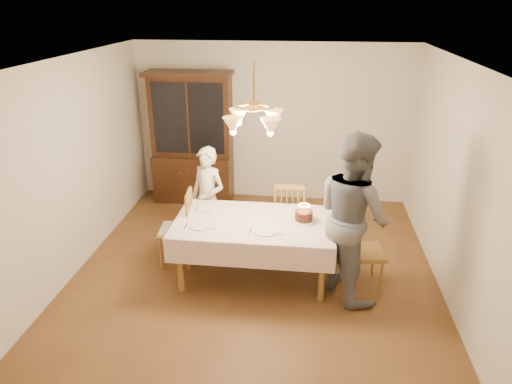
# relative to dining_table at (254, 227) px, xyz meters

# --- Properties ---
(ground) EXTENTS (5.00, 5.00, 0.00)m
(ground) POSITION_rel_dining_table_xyz_m (0.00, 0.00, -0.68)
(ground) COLOR #583419
(ground) RESTS_ON ground
(room_shell) EXTENTS (5.00, 5.00, 5.00)m
(room_shell) POSITION_rel_dining_table_xyz_m (0.00, 0.00, 0.90)
(room_shell) COLOR white
(room_shell) RESTS_ON ground
(dining_table) EXTENTS (1.90, 1.10, 0.76)m
(dining_table) POSITION_rel_dining_table_xyz_m (0.00, 0.00, 0.00)
(dining_table) COLOR brown
(dining_table) RESTS_ON ground
(china_hutch) EXTENTS (1.38, 0.54, 2.16)m
(china_hutch) POSITION_rel_dining_table_xyz_m (-1.31, 2.25, 0.36)
(china_hutch) COLOR black
(china_hutch) RESTS_ON ground
(chair_far_side) EXTENTS (0.45, 0.43, 1.00)m
(chair_far_side) POSITION_rel_dining_table_xyz_m (0.40, 0.78, -0.24)
(chair_far_side) COLOR brown
(chair_far_side) RESTS_ON ground
(chair_left_end) EXTENTS (0.46, 0.48, 1.00)m
(chair_left_end) POSITION_rel_dining_table_xyz_m (-1.03, 0.20, -0.23)
(chair_left_end) COLOR brown
(chair_left_end) RESTS_ON ground
(chair_right_end) EXTENTS (0.48, 0.49, 1.00)m
(chair_right_end) POSITION_rel_dining_table_xyz_m (1.31, -0.05, -0.24)
(chair_right_end) COLOR brown
(chair_right_end) RESTS_ON ground
(elderly_woman) EXTENTS (0.62, 0.54, 1.43)m
(elderly_woman) POSITION_rel_dining_table_xyz_m (-0.71, 0.67, 0.03)
(elderly_woman) COLOR beige
(elderly_woman) RESTS_ON ground
(adult_in_grey) EXTENTS (1.10, 1.18, 1.94)m
(adult_in_grey) POSITION_rel_dining_table_xyz_m (1.13, -0.17, 0.29)
(adult_in_grey) COLOR slate
(adult_in_grey) RESTS_ON ground
(birthday_cake) EXTENTS (0.30, 0.30, 0.21)m
(birthday_cake) POSITION_rel_dining_table_xyz_m (0.59, 0.07, 0.14)
(birthday_cake) COLOR white
(birthday_cake) RESTS_ON dining_table
(place_setting_near_left) EXTENTS (0.38, 0.23, 0.02)m
(place_setting_near_left) POSITION_rel_dining_table_xyz_m (-0.60, -0.22, 0.08)
(place_setting_near_left) COLOR white
(place_setting_near_left) RESTS_ON dining_table
(place_setting_near_right) EXTENTS (0.41, 0.26, 0.02)m
(place_setting_near_right) POSITION_rel_dining_table_xyz_m (0.17, -0.26, 0.08)
(place_setting_near_right) COLOR white
(place_setting_near_right) RESTS_ON dining_table
(place_setting_far_left) EXTENTS (0.38, 0.23, 0.02)m
(place_setting_far_left) POSITION_rel_dining_table_xyz_m (-0.58, 0.23, 0.08)
(place_setting_far_left) COLOR white
(place_setting_far_left) RESTS_ON dining_table
(chandelier) EXTENTS (0.62, 0.62, 0.73)m
(chandelier) POSITION_rel_dining_table_xyz_m (-0.00, -0.00, 1.29)
(chandelier) COLOR #BF8C3F
(chandelier) RESTS_ON ground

